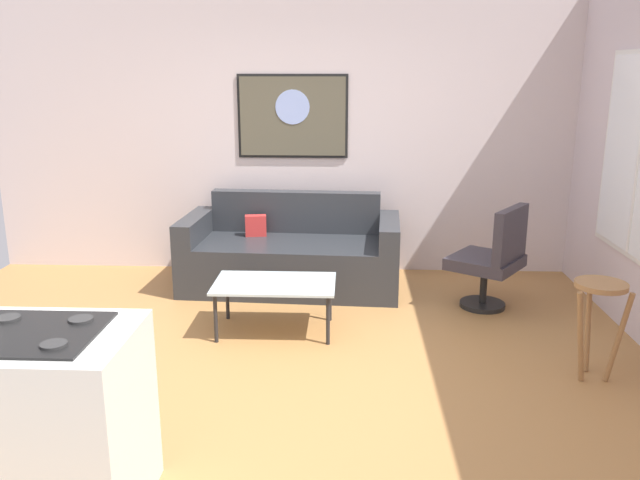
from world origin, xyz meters
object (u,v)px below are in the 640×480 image
(coffee_table, at_px, (275,286))
(bar_stool, at_px, (599,304))
(armchair, at_px, (493,258))
(wall_painting, at_px, (293,116))
(couch, at_px, (291,256))

(coffee_table, height_order, bar_stool, bar_stool)
(armchair, xyz_separation_m, wall_painting, (-1.80, 1.09, 1.11))
(couch, distance_m, wall_painting, 1.39)
(couch, xyz_separation_m, wall_painting, (-0.02, 0.57, 1.27))
(couch, height_order, coffee_table, couch)
(coffee_table, height_order, wall_painting, wall_painting)
(couch, bearing_deg, armchair, -16.43)
(coffee_table, bearing_deg, armchair, 17.82)
(couch, xyz_separation_m, armchair, (1.77, -0.52, 0.16))
(armchair, xyz_separation_m, bar_stool, (0.41, -1.29, 0.07))
(coffee_table, distance_m, wall_painting, 2.05)
(couch, relative_size, wall_painting, 1.89)
(couch, height_order, bar_stool, couch)
(wall_painting, bearing_deg, coffee_table, -90.32)
(couch, relative_size, armchair, 2.27)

